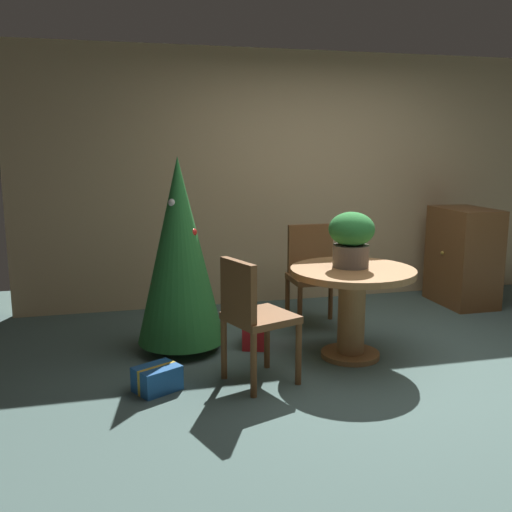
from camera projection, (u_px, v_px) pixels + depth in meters
name	position (u px, v px, depth m)	size (l,w,h in m)	color
ground_plane	(400.00, 372.00, 4.30)	(6.60, 6.60, 0.00)	#4C6660
back_wall_panel	(306.00, 179.00, 6.14)	(6.00, 0.10, 2.60)	tan
round_dining_table	(352.00, 294.00, 4.50)	(0.97, 0.97, 0.72)	#9E6B3D
flower_vase	(351.00, 236.00, 4.48)	(0.36, 0.36, 0.43)	#665B51
wooden_chair_far	(314.00, 269.00, 5.34)	(0.48, 0.41, 0.93)	brown
wooden_chair_left_near	(252.00, 313.00, 3.99)	(0.54, 0.54, 0.90)	brown
holiday_tree	(180.00, 251.00, 4.60)	(0.70, 0.70, 1.57)	brown
gift_box_blue	(157.00, 379.00, 3.95)	(0.36, 0.33, 0.17)	#1E569E
gift_box_red	(256.00, 333.00, 4.83)	(0.28, 0.35, 0.22)	red
wooden_cabinet	(463.00, 257.00, 6.05)	(0.50, 0.73, 1.01)	brown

